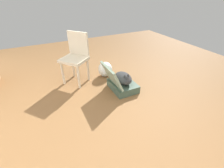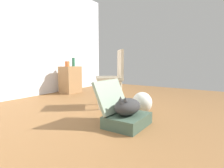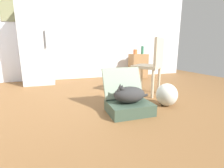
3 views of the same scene
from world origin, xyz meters
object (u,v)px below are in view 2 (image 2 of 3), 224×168
Objects in this scene: suitcase_base at (127,120)px; vase_short at (73,62)px; side_table at (70,80)px; vase_tall at (67,64)px; chair at (113,75)px; plastic_bag_white at (142,103)px; cat at (127,106)px.

vase_short is at bearing 58.43° from suitcase_base.
suitcase_base is at bearing -119.41° from side_table.
vase_tall reaches higher than suitcase_base.
chair is at bearing 43.41° from suitcase_base.
suitcase_base is 0.55× the size of chair.
side_table is at bearing 60.59° from suitcase_base.
plastic_bag_white reaches higher than suitcase_base.
vase_short is 1.82m from chair.
vase_tall is at bearing -147.04° from chair.
vase_tall is at bearing -174.91° from vase_short.
cat is 2.67m from side_table.
chair is (0.70, 0.66, 0.30)m from cat.
chair reaches higher than vase_tall.
side_table is at bearing 60.46° from cat.
side_table is 0.67× the size of chair.
suitcase_base is 2.49× the size of vase_short.
vase_tall is 1.72m from chair.
vase_tall is (1.20, 2.29, 0.47)m from cat.
side_table is 5.12× the size of vase_tall.
suitcase_base is at bearing 3.39° from chair.
chair reaches higher than side_table.
chair reaches higher than suitcase_base.
vase_tall is at bearing 75.27° from plastic_bag_white.
chair is at bearing 43.11° from cat.
suitcase_base is at bearing -121.57° from vase_short.
cat is at bearing -119.54° from side_table.
vase_tall is at bearing 62.47° from suitcase_base.
chair reaches higher than cat.
vase_tall is 0.23m from vase_short.
chair reaches higher than plastic_bag_white.
suitcase_base is at bearing -117.53° from vase_tall.
side_table is 1.79m from chair.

